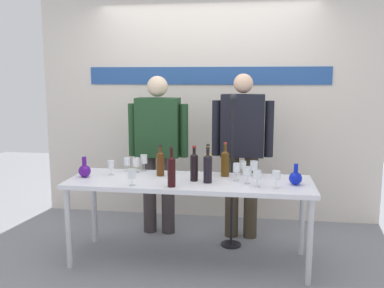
% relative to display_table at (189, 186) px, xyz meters
% --- Properties ---
extents(ground_plane, '(10.00, 10.00, 0.00)m').
position_rel_display_table_xyz_m(ground_plane, '(0.00, 0.00, -0.70)').
color(ground_plane, gray).
extents(back_wall, '(3.99, 0.11, 3.00)m').
position_rel_display_table_xyz_m(back_wall, '(0.00, 1.33, 0.80)').
color(back_wall, silver).
rests_on(back_wall, ground).
extents(display_table, '(2.17, 0.70, 0.76)m').
position_rel_display_table_xyz_m(display_table, '(0.00, 0.00, 0.00)').
color(display_table, white).
rests_on(display_table, ground).
extents(decanter_blue_left, '(0.11, 0.11, 0.19)m').
position_rel_display_table_xyz_m(decanter_blue_left, '(-0.97, -0.03, 0.12)').
color(decanter_blue_left, '#4E1386').
rests_on(decanter_blue_left, display_table).
extents(decanter_blue_right, '(0.11, 0.11, 0.18)m').
position_rel_display_table_xyz_m(decanter_blue_right, '(0.92, -0.03, 0.12)').
color(decanter_blue_right, '#0C1DBA').
rests_on(decanter_blue_right, display_table).
extents(presenter_left, '(0.64, 0.22, 1.68)m').
position_rel_display_table_xyz_m(presenter_left, '(-0.44, 0.67, 0.27)').
color(presenter_left, '#372F30').
rests_on(presenter_left, ground).
extents(presenter_right, '(0.62, 0.22, 1.70)m').
position_rel_display_table_xyz_m(presenter_right, '(0.44, 0.67, 0.28)').
color(presenter_right, '#3C3324').
rests_on(presenter_right, ground).
extents(wine_bottle_0, '(0.08, 0.08, 0.32)m').
position_rel_display_table_xyz_m(wine_bottle_0, '(0.30, 0.19, 0.19)').
color(wine_bottle_0, '#4D300C').
rests_on(wine_bottle_0, display_table).
extents(wine_bottle_1, '(0.07, 0.07, 0.34)m').
position_rel_display_table_xyz_m(wine_bottle_1, '(-0.11, -0.25, 0.20)').
color(wine_bottle_1, black).
rests_on(wine_bottle_1, display_table).
extents(wine_bottle_2, '(0.07, 0.07, 0.31)m').
position_rel_display_table_xyz_m(wine_bottle_2, '(0.05, -0.02, 0.20)').
color(wine_bottle_2, black).
rests_on(wine_bottle_2, display_table).
extents(wine_bottle_3, '(0.07, 0.07, 0.30)m').
position_rel_display_table_xyz_m(wine_bottle_3, '(0.15, 0.17, 0.18)').
color(wine_bottle_3, gold).
rests_on(wine_bottle_3, display_table).
extents(wine_bottle_4, '(0.07, 0.07, 0.29)m').
position_rel_display_table_xyz_m(wine_bottle_4, '(-0.29, 0.12, 0.19)').
color(wine_bottle_4, '#502A0F').
rests_on(wine_bottle_4, display_table).
extents(wine_bottle_5, '(0.08, 0.08, 0.31)m').
position_rel_display_table_xyz_m(wine_bottle_5, '(0.17, -0.07, 0.20)').
color(wine_bottle_5, black).
rests_on(wine_bottle_5, display_table).
extents(wine_glass_left_0, '(0.07, 0.07, 0.14)m').
position_rel_display_table_xyz_m(wine_glass_left_0, '(-0.45, -0.27, 0.16)').
color(wine_glass_left_0, white).
rests_on(wine_glass_left_0, display_table).
extents(wine_glass_left_1, '(0.07, 0.07, 0.16)m').
position_rel_display_table_xyz_m(wine_glass_left_1, '(-0.49, 0.29, 0.18)').
color(wine_glass_left_1, white).
rests_on(wine_glass_left_1, display_table).
extents(wine_glass_left_2, '(0.06, 0.06, 0.14)m').
position_rel_display_table_xyz_m(wine_glass_left_2, '(-0.55, 0.22, 0.16)').
color(wine_glass_left_2, white).
rests_on(wine_glass_left_2, display_table).
extents(wine_glass_left_3, '(0.06, 0.06, 0.14)m').
position_rel_display_table_xyz_m(wine_glass_left_3, '(-0.76, 0.09, 0.15)').
color(wine_glass_left_3, white).
rests_on(wine_glass_left_3, display_table).
extents(wine_glass_left_4, '(0.06, 0.06, 0.13)m').
position_rel_display_table_xyz_m(wine_glass_left_4, '(-0.65, 0.26, 0.15)').
color(wine_glass_left_4, white).
rests_on(wine_glass_left_4, display_table).
extents(wine_glass_right_0, '(0.06, 0.06, 0.16)m').
position_rel_display_table_xyz_m(wine_glass_right_0, '(0.41, 0.03, 0.18)').
color(wine_glass_right_0, white).
rests_on(wine_glass_right_0, display_table).
extents(wine_glass_right_1, '(0.07, 0.07, 0.15)m').
position_rel_display_table_xyz_m(wine_glass_right_1, '(0.51, -0.07, 0.17)').
color(wine_glass_right_1, white).
rests_on(wine_glass_right_1, display_table).
extents(wine_glass_right_2, '(0.06, 0.06, 0.13)m').
position_rel_display_table_xyz_m(wine_glass_right_2, '(0.46, 0.26, 0.15)').
color(wine_glass_right_2, white).
rests_on(wine_glass_right_2, display_table).
extents(wine_glass_right_3, '(0.07, 0.07, 0.15)m').
position_rel_display_table_xyz_m(wine_glass_right_3, '(0.75, -0.17, 0.17)').
color(wine_glass_right_3, white).
rests_on(wine_glass_right_3, display_table).
extents(wine_glass_right_4, '(0.07, 0.07, 0.14)m').
position_rel_display_table_xyz_m(wine_glass_right_4, '(0.57, 0.23, 0.16)').
color(wine_glass_right_4, white).
rests_on(wine_glass_right_4, display_table).
extents(wine_glass_right_5, '(0.07, 0.07, 0.14)m').
position_rel_display_table_xyz_m(wine_glass_right_5, '(0.59, -0.15, 0.16)').
color(wine_glass_right_5, white).
rests_on(wine_glass_right_5, display_table).
extents(microphone_stand, '(0.20, 0.20, 1.51)m').
position_rel_display_table_xyz_m(microphone_stand, '(0.36, 0.41, -0.20)').
color(microphone_stand, black).
rests_on(microphone_stand, ground).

